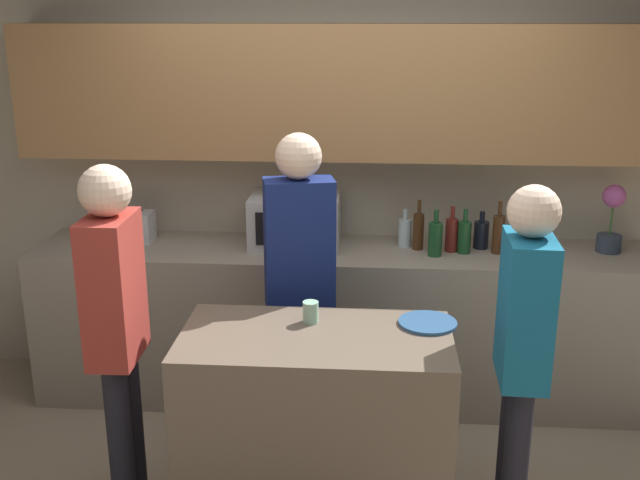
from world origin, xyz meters
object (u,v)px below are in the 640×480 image
at_px(bottle_4, 464,236).
at_px(plate_on_island, 428,323).
at_px(bottle_1, 418,231).
at_px(bottle_5, 481,234).
at_px(bottle_3, 452,234).
at_px(toaster, 131,227).
at_px(person_left, 523,340).
at_px(bottle_2, 435,238).
at_px(cup_0, 311,312).
at_px(bottle_7, 515,237).
at_px(bottle_0, 405,232).
at_px(potted_plant, 612,219).
at_px(person_right, 116,318).
at_px(microwave, 295,220).
at_px(bottle_6, 498,233).
at_px(person_center, 299,270).

xyz_separation_m(bottle_4, plate_on_island, (-0.27, -1.05, -0.09)).
height_order(bottle_1, bottle_5, bottle_1).
bearing_deg(bottle_3, toaster, 178.27).
relative_size(bottle_3, person_left, 0.17).
height_order(bottle_2, cup_0, bottle_2).
bearing_deg(bottle_7, bottle_0, 170.94).
bearing_deg(person_left, bottle_7, -5.91).
bearing_deg(potted_plant, bottle_2, -171.64).
height_order(bottle_1, plate_on_island, bottle_1).
bearing_deg(bottle_2, bottle_0, 134.75).
bearing_deg(bottle_0, person_right, -134.30).
height_order(microwave, bottle_3, microwave).
height_order(microwave, bottle_6, bottle_6).
distance_m(bottle_2, bottle_6, 0.37).
distance_m(bottle_4, bottle_5, 0.15).
bearing_deg(bottle_5, bottle_6, -48.17).
distance_m(bottle_3, bottle_6, 0.26).
distance_m(microwave, bottle_1, 0.72).
relative_size(microwave, bottle_5, 2.36).
bearing_deg(bottle_6, bottle_0, 169.70).
distance_m(toaster, bottle_0, 1.64).
bearing_deg(bottle_5, person_right, -142.74).
relative_size(bottle_4, person_center, 0.15).
xyz_separation_m(toaster, bottle_0, (1.64, 0.02, -0.00)).
xyz_separation_m(bottle_3, bottle_7, (0.36, -0.02, -0.00)).
height_order(potted_plant, person_left, person_left).
relative_size(toaster, bottle_0, 1.16).
xyz_separation_m(bottle_1, bottle_5, (0.37, 0.05, -0.03)).
xyz_separation_m(potted_plant, plate_on_island, (-1.11, -1.14, -0.19)).
height_order(bottle_1, bottle_6, bottle_6).
relative_size(microwave, person_left, 0.32).
bearing_deg(bottle_4, plate_on_island, -104.49).
height_order(bottle_2, bottle_5, bottle_2).
bearing_deg(bottle_3, cup_0, -123.44).
bearing_deg(bottle_1, microwave, 177.36).
distance_m(microwave, plate_on_island, 1.35).
distance_m(bottle_1, bottle_3, 0.19).
distance_m(potted_plant, cup_0, 2.00).
bearing_deg(bottle_0, bottle_1, -35.40).
relative_size(microwave, bottle_1, 1.77).
xyz_separation_m(bottle_0, bottle_2, (0.17, -0.17, 0.02)).
relative_size(bottle_0, person_left, 0.14).
distance_m(bottle_3, bottle_5, 0.19).
bearing_deg(plate_on_island, bottle_2, 84.14).
bearing_deg(microwave, bottle_4, -4.88).
height_order(bottle_2, person_center, person_center).
bearing_deg(bottle_7, microwave, 176.45).
xyz_separation_m(bottle_2, cup_0, (-0.62, -1.00, -0.05)).
bearing_deg(bottle_1, plate_on_island, -90.63).
height_order(person_left, person_right, person_right).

